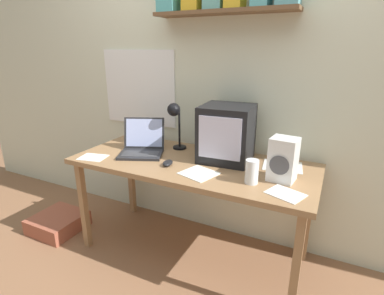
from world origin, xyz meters
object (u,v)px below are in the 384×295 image
at_px(corner_desk, 192,170).
at_px(loose_paper_near_monitor, 285,194).
at_px(crt_monitor, 227,133).
at_px(laptop, 142,145).
at_px(juice_glass, 252,173).
at_px(printed_handout, 282,166).
at_px(loose_paper_near_laptop, 93,157).
at_px(computer_mouse, 168,163).
at_px(open_notebook, 199,173).
at_px(desk_lamp, 175,116).
at_px(floor_cushion, 58,223).
at_px(space_heater, 283,159).

xyz_separation_m(corner_desk, loose_paper_near_monitor, (0.65, -0.21, 0.06)).
bearing_deg(crt_monitor, laptop, -171.39).
bearing_deg(loose_paper_near_monitor, corner_desk, 162.14).
xyz_separation_m(crt_monitor, juice_glass, (0.26, -0.29, -0.13)).
distance_m(printed_handout, loose_paper_near_laptop, 1.30).
bearing_deg(corner_desk, computer_mouse, -130.30).
bearing_deg(loose_paper_near_laptop, crt_monitor, 23.94).
relative_size(open_notebook, loose_paper_near_monitor, 1.12).
distance_m(crt_monitor, loose_paper_near_monitor, 0.61).
distance_m(corner_desk, laptop, 0.43).
height_order(juice_glass, computer_mouse, juice_glass).
xyz_separation_m(corner_desk, printed_handout, (0.57, 0.18, 0.06)).
bearing_deg(crt_monitor, desk_lamp, 172.08).
xyz_separation_m(laptop, computer_mouse, (0.29, -0.14, -0.05)).
height_order(crt_monitor, loose_paper_near_monitor, crt_monitor).
xyz_separation_m(juice_glass, printed_handout, (0.12, 0.34, -0.06)).
distance_m(computer_mouse, open_notebook, 0.24).
distance_m(laptop, floor_cushion, 1.06).
xyz_separation_m(juice_glass, loose_paper_near_monitor, (0.20, -0.06, -0.06)).
distance_m(loose_paper_near_monitor, floor_cushion, 1.92).
height_order(juice_glass, loose_paper_near_monitor, juice_glass).
bearing_deg(laptop, printed_handout, -12.87).
xyz_separation_m(open_notebook, floor_cushion, (-1.27, -0.07, -0.67)).
relative_size(crt_monitor, desk_lamp, 1.05).
height_order(space_heater, loose_paper_near_monitor, space_heater).
relative_size(computer_mouse, printed_handout, 0.42).
height_order(space_heater, printed_handout, space_heater).
distance_m(corner_desk, floor_cushion, 1.32).
relative_size(computer_mouse, loose_paper_near_laptop, 0.56).
height_order(loose_paper_near_laptop, floor_cushion, loose_paper_near_laptop).
bearing_deg(juice_glass, printed_handout, 71.07).
relative_size(desk_lamp, open_notebook, 1.44).
bearing_deg(computer_mouse, laptop, 155.23).
height_order(juice_glass, floor_cushion, juice_glass).
height_order(computer_mouse, printed_handout, computer_mouse).
height_order(corner_desk, loose_paper_near_monitor, loose_paper_near_monitor).
xyz_separation_m(open_notebook, loose_paper_near_monitor, (0.52, -0.04, 0.00)).
distance_m(open_notebook, loose_paper_near_laptop, 0.79).
bearing_deg(crt_monitor, open_notebook, -105.58).
relative_size(laptop, desk_lamp, 1.09).
bearing_deg(corner_desk, loose_paper_near_monitor, -17.86).
relative_size(crt_monitor, space_heater, 1.48).
relative_size(corner_desk, desk_lamp, 4.59).
bearing_deg(printed_handout, laptop, -169.70).
bearing_deg(loose_paper_near_laptop, desk_lamp, 42.84).
bearing_deg(floor_cushion, loose_paper_near_monitor, 0.79).
bearing_deg(open_notebook, printed_handout, 38.35).
height_order(loose_paper_near_monitor, floor_cushion, loose_paper_near_monitor).
relative_size(crt_monitor, juice_glass, 2.69).
relative_size(laptop, floor_cushion, 1.03).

